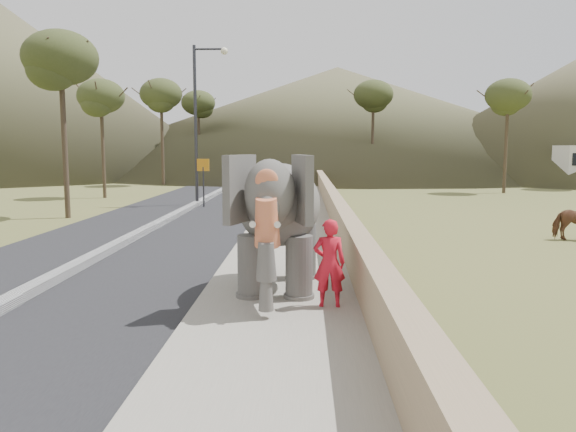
% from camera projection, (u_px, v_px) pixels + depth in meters
% --- Properties ---
extents(ground, '(160.00, 160.00, 0.00)m').
position_uv_depth(ground, '(276.00, 313.00, 10.14)').
color(ground, olive).
rests_on(ground, ground).
extents(road, '(7.00, 120.00, 0.03)m').
position_uv_depth(road, '(152.00, 230.00, 20.20)').
color(road, black).
rests_on(road, ground).
extents(median, '(0.35, 120.00, 0.22)m').
position_uv_depth(median, '(152.00, 227.00, 20.19)').
color(median, black).
rests_on(median, ground).
extents(walkway, '(3.00, 120.00, 0.15)m').
position_uv_depth(walkway, '(290.00, 229.00, 20.05)').
color(walkway, '#9E9687').
rests_on(walkway, ground).
extents(parapet, '(0.30, 120.00, 1.10)m').
position_uv_depth(parapet, '(337.00, 216.00, 19.94)').
color(parapet, tan).
rests_on(parapet, ground).
extents(lamppost, '(1.76, 0.36, 8.00)m').
position_uv_depth(lamppost, '(201.00, 109.00, 28.15)').
color(lamppost, '#2B2A2F').
rests_on(lamppost, ground).
extents(signboard, '(0.60, 0.08, 2.40)m').
position_uv_depth(signboard, '(203.00, 174.00, 27.68)').
color(signboard, '#2D2D33').
rests_on(signboard, ground).
extents(distant_car, '(4.39, 2.16, 1.44)m').
position_uv_depth(distant_car, '(512.00, 175.00, 45.95)').
color(distant_car, silver).
rests_on(distant_car, ground).
extents(hill_far, '(80.00, 80.00, 14.00)m').
position_uv_depth(hill_far, '(337.00, 118.00, 78.58)').
color(hill_far, brown).
rests_on(hill_far, ground).
extents(elephant_and_man, '(2.25, 3.75, 2.64)m').
position_uv_depth(elephant_and_man, '(280.00, 223.00, 11.25)').
color(elephant_and_man, '#615D57').
rests_on(elephant_and_man, ground).
extents(motorcyclist, '(1.55, 1.82, 1.88)m').
position_uv_depth(motorcyclist, '(249.00, 180.00, 38.74)').
color(motorcyclist, maroon).
rests_on(motorcyclist, ground).
extents(trees, '(48.09, 42.72, 8.95)m').
position_uv_depth(trees, '(332.00, 132.00, 38.76)').
color(trees, '#473828').
rests_on(trees, ground).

